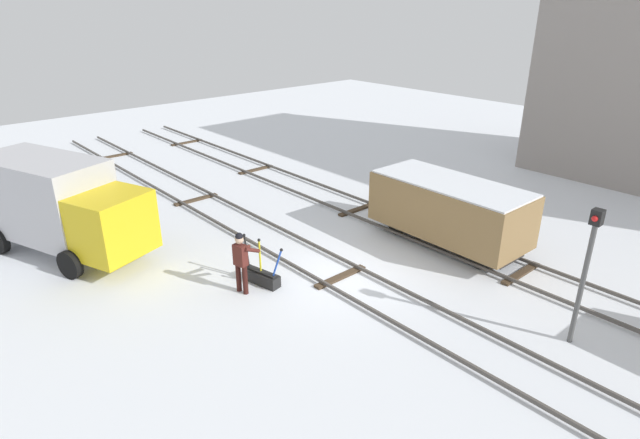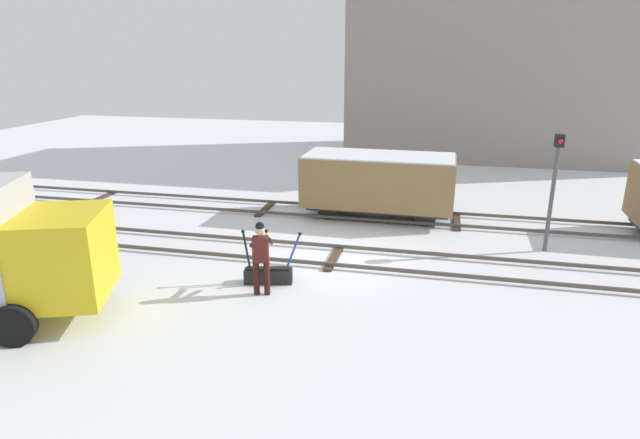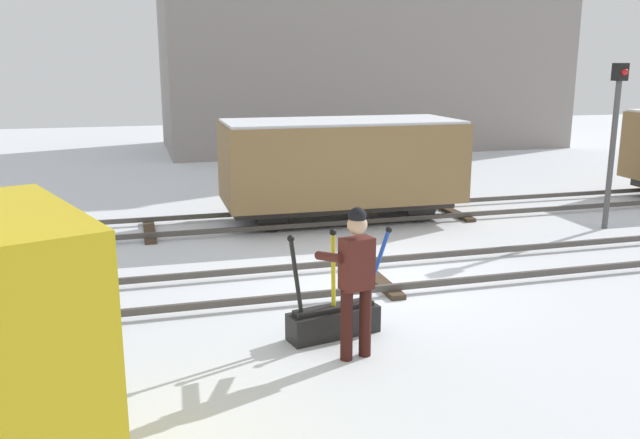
{
  "view_description": "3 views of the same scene",
  "coord_description": "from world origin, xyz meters",
  "px_view_note": "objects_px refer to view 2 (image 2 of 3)",
  "views": [
    {
      "loc": [
        9.93,
        -9.62,
        7.79
      ],
      "look_at": [
        -1.21,
        0.24,
        1.48
      ],
      "focal_mm": 29.19,
      "sensor_mm": 36.0,
      "label": 1
    },
    {
      "loc": [
        2.79,
        -14.02,
        5.75
      ],
      "look_at": [
        -0.54,
        0.54,
        0.99
      ],
      "focal_mm": 29.82,
      "sensor_mm": 36.0,
      "label": 2
    },
    {
      "loc": [
        -3.72,
        -9.8,
        3.5
      ],
      "look_at": [
        -0.92,
        0.18,
        1.06
      ],
      "focal_mm": 37.32,
      "sensor_mm": 36.0,
      "label": 3
    }
  ],
  "objects_px": {
    "signal_post": "(554,181)",
    "switch_lever_frame": "(268,274)",
    "rail_worker": "(261,253)",
    "freight_car_near_switch": "(378,182)"
  },
  "relations": [
    {
      "from": "signal_post",
      "to": "switch_lever_frame",
      "type": "bearing_deg",
      "value": -151.43
    },
    {
      "from": "rail_worker",
      "to": "signal_post",
      "type": "relative_size",
      "value": 0.53
    },
    {
      "from": "switch_lever_frame",
      "to": "freight_car_near_switch",
      "type": "relative_size",
      "value": 0.28
    },
    {
      "from": "switch_lever_frame",
      "to": "freight_car_near_switch",
      "type": "xyz_separation_m",
      "value": [
        2.06,
        6.27,
        1.08
      ]
    },
    {
      "from": "rail_worker",
      "to": "freight_car_near_switch",
      "type": "xyz_separation_m",
      "value": [
        2.0,
        6.95,
        0.25
      ]
    },
    {
      "from": "rail_worker",
      "to": "signal_post",
      "type": "distance_m",
      "value": 8.77
    },
    {
      "from": "switch_lever_frame",
      "to": "rail_worker",
      "type": "xyz_separation_m",
      "value": [
        0.06,
        -0.68,
        0.83
      ]
    },
    {
      "from": "switch_lever_frame",
      "to": "rail_worker",
      "type": "relative_size",
      "value": 0.8
    },
    {
      "from": "rail_worker",
      "to": "signal_post",
      "type": "bearing_deg",
      "value": 20.8
    },
    {
      "from": "rail_worker",
      "to": "signal_post",
      "type": "height_order",
      "value": "signal_post"
    }
  ]
}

